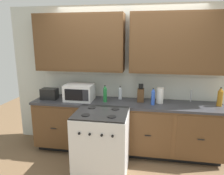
{
  "coord_description": "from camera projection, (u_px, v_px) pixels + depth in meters",
  "views": [
    {
      "loc": [
        0.35,
        -3.07,
        1.95
      ],
      "look_at": [
        -0.22,
        0.27,
        1.17
      ],
      "focal_mm": 33.52,
      "sensor_mm": 36.0,
      "label": 1
    }
  ],
  "objects": [
    {
      "name": "toaster",
      "position": [
        49.0,
        94.0,
        3.69
      ],
      "size": [
        0.28,
        0.18,
        0.19
      ],
      "color": "black",
      "rests_on": "counter_run"
    },
    {
      "name": "paper_towel_roll",
      "position": [
        160.0,
        95.0,
        3.45
      ],
      "size": [
        0.12,
        0.12,
        0.26
      ],
      "primitive_type": "cylinder",
      "color": "white",
      "rests_on": "counter_run"
    },
    {
      "name": "bottle_green",
      "position": [
        105.0,
        94.0,
        3.51
      ],
      "size": [
        0.06,
        0.06,
        0.29
      ],
      "color": "#237A38",
      "rests_on": "counter_run"
    },
    {
      "name": "stove_range",
      "position": [
        102.0,
        142.0,
        3.07
      ],
      "size": [
        0.76,
        0.68,
        0.95
      ],
      "color": "white",
      "rests_on": "ground_plane"
    },
    {
      "name": "counter_run",
      "position": [
        125.0,
        127.0,
        3.63
      ],
      "size": [
        3.18,
        0.64,
        0.92
      ],
      "color": "black",
      "rests_on": "ground_plane"
    },
    {
      "name": "wall_unit",
      "position": [
        127.0,
        56.0,
        3.55
      ],
      "size": [
        4.35,
        0.4,
        2.53
      ],
      "color": "silver",
      "rests_on": "ground_plane"
    },
    {
      "name": "bottle_amber",
      "position": [
        220.0,
        97.0,
        3.29
      ],
      "size": [
        0.08,
        0.08,
        0.31
      ],
      "color": "#9E6619",
      "rests_on": "counter_run"
    },
    {
      "name": "bottle_blue",
      "position": [
        153.0,
        97.0,
        3.35
      ],
      "size": [
        0.06,
        0.06,
        0.28
      ],
      "color": "blue",
      "rests_on": "counter_run"
    },
    {
      "name": "sink_faucet",
      "position": [
        191.0,
        96.0,
        3.53
      ],
      "size": [
        0.02,
        0.02,
        0.2
      ],
      "primitive_type": "cylinder",
      "color": "#B2B5BA",
      "rests_on": "counter_run"
    },
    {
      "name": "ground_plane",
      "position": [
        123.0,
        160.0,
        3.45
      ],
      "size": [
        8.0,
        8.0,
        0.0
      ],
      "primitive_type": "plane",
      "color": "brown"
    },
    {
      "name": "bottle_clear",
      "position": [
        120.0,
        93.0,
        3.67
      ],
      "size": [
        0.06,
        0.06,
        0.24
      ],
      "color": "silver",
      "rests_on": "counter_run"
    },
    {
      "name": "knife_block",
      "position": [
        141.0,
        95.0,
        3.54
      ],
      "size": [
        0.11,
        0.14,
        0.31
      ],
      "color": "#52361E",
      "rests_on": "counter_run"
    },
    {
      "name": "microwave",
      "position": [
        79.0,
        92.0,
        3.61
      ],
      "size": [
        0.48,
        0.37,
        0.28
      ],
      "color": "white",
      "rests_on": "counter_run"
    }
  ]
}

